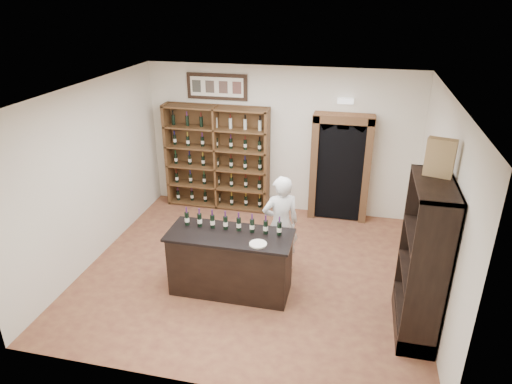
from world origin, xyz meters
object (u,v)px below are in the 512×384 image
tasting_counter (231,263)px  shopkeeper (281,224)px  counter_bottle_0 (187,219)px  wine_crate (440,158)px  side_cabinet (422,283)px  wine_shelf (217,157)px

tasting_counter → shopkeeper: shopkeeper is taller
counter_bottle_0 → tasting_counter: bearing=-10.6°
shopkeeper → wine_crate: bearing=133.2°
tasting_counter → shopkeeper: 1.06m
tasting_counter → side_cabinet: side_cabinet is taller
wine_crate → wine_shelf: bearing=158.4°
counter_bottle_0 → wine_shelf: bearing=97.7°
tasting_counter → counter_bottle_0: 0.96m
wine_shelf → side_cabinet: (3.82, -3.23, -0.35)m
counter_bottle_0 → shopkeeper: bearing=25.6°
shopkeeper → counter_bottle_0: bearing=0.9°
wine_shelf → tasting_counter: 3.19m
tasting_counter → wine_crate: size_ratio=3.91×
shopkeeper → wine_crate: wine_crate is taller
side_cabinet → wine_crate: size_ratio=4.57×
shopkeeper → tasting_counter: bearing=26.4°
counter_bottle_0 → side_cabinet: side_cabinet is taller
tasting_counter → counter_bottle_0: (-0.72, 0.13, 0.61)m
side_cabinet → shopkeeper: size_ratio=1.32×
wine_shelf → shopkeeper: (1.73, -2.15, -0.26)m
wine_shelf → wine_crate: 5.04m
counter_bottle_0 → side_cabinet: (3.44, -0.43, -0.35)m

